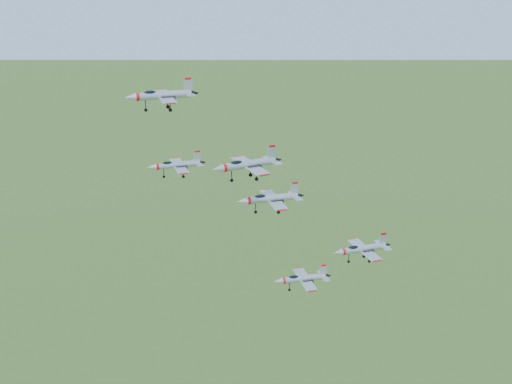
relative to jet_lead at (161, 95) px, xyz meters
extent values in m
cylinder|color=#A3A7B0|center=(0.41, 0.02, -0.04)|extent=(10.37, 2.04, 1.49)
cone|color=#A3A7B0|center=(-5.77, -0.31, -0.04)|extent=(2.14, 1.60, 1.49)
cone|color=black|center=(6.36, 0.34, -0.04)|extent=(1.67, 1.35, 1.27)
ellipsoid|color=black|center=(-2.11, -0.11, 0.53)|extent=(2.57, 1.21, 0.95)
cube|color=#A3A7B0|center=(0.81, -3.17, -0.32)|extent=(2.90, 5.18, 0.16)
cube|color=#A3A7B0|center=(0.47, 3.24, -0.32)|extent=(2.90, 5.18, 0.16)
cube|color=#A3A7B0|center=(5.10, 0.28, 1.51)|extent=(1.72, 0.23, 2.41)
cube|color=red|center=(5.10, 0.28, 2.77)|extent=(1.27, 0.23, 0.40)
cylinder|color=#A3A7B0|center=(1.95, -4.86, -12.15)|extent=(8.26, 1.60, 1.19)
cone|color=#A3A7B0|center=(-2.97, -5.11, -12.15)|extent=(1.70, 1.27, 1.19)
cone|color=black|center=(6.69, -4.62, -12.15)|extent=(1.33, 1.07, 1.01)
ellipsoid|color=black|center=(-0.05, -4.96, -11.70)|extent=(2.05, 0.95, 0.75)
cube|color=#A3A7B0|center=(2.26, -7.40, -12.38)|extent=(2.30, 4.12, 0.13)
cube|color=#A3A7B0|center=(2.01, -2.30, -12.38)|extent=(2.30, 4.12, 0.13)
cube|color=#A3A7B0|center=(5.69, -4.67, -10.92)|extent=(1.37, 0.18, 1.92)
cube|color=red|center=(5.69, -4.67, -9.91)|extent=(1.01, 0.18, 0.32)
cylinder|color=#A3A7B0|center=(11.36, -22.37, -7.17)|extent=(9.38, 3.24, 1.34)
cone|color=#A3A7B0|center=(5.90, -23.53, -7.17)|extent=(2.10, 1.70, 1.34)
cone|color=black|center=(16.62, -21.26, -7.17)|extent=(1.65, 1.42, 1.14)
ellipsoid|color=black|center=(9.14, -22.84, -6.66)|extent=(2.42, 1.42, 0.85)
cube|color=#A3A7B0|center=(12.16, -25.16, -7.43)|extent=(3.27, 4.94, 0.14)
cube|color=#A3A7B0|center=(10.96, -19.50, -7.43)|extent=(3.27, 4.94, 0.14)
cube|color=#A3A7B0|center=(15.51, -21.49, -5.77)|extent=(1.54, 0.44, 2.17)
cube|color=red|center=(15.51, -21.49, -4.64)|extent=(1.14, 0.38, 0.36)
cylinder|color=#A3A7B0|center=(20.71, -2.59, -21.36)|extent=(10.35, 1.79, 1.49)
cone|color=#A3A7B0|center=(14.52, -2.77, -21.36)|extent=(2.11, 1.55, 1.49)
cone|color=black|center=(26.66, -2.42, -21.36)|extent=(1.64, 1.31, 1.27)
ellipsoid|color=black|center=(18.19, -2.66, -20.80)|extent=(2.55, 1.14, 0.95)
cube|color=#A3A7B0|center=(21.03, -5.79, -21.65)|extent=(2.78, 5.12, 0.16)
cube|color=#A3A7B0|center=(20.84, 0.62, -21.65)|extent=(2.78, 5.12, 0.16)
cube|color=#A3A7B0|center=(25.40, -2.45, -19.82)|extent=(1.72, 0.19, 2.41)
cube|color=red|center=(25.40, -2.45, -18.56)|extent=(1.26, 0.20, 0.40)
cylinder|color=#A3A7B0|center=(20.98, -23.31, -28.72)|extent=(7.83, 1.18, 1.13)
cone|color=#A3A7B0|center=(16.29, -23.28, -28.72)|extent=(1.57, 1.14, 1.13)
cone|color=black|center=(25.50, -23.35, -28.72)|extent=(1.22, 0.97, 0.96)
ellipsoid|color=black|center=(19.07, -23.30, -28.30)|extent=(1.92, 0.83, 0.72)
cube|color=#A3A7B0|center=(21.14, -25.75, -28.94)|extent=(2.02, 3.84, 0.12)
cube|color=#A3A7B0|center=(21.17, -20.88, -28.94)|extent=(2.02, 3.84, 0.12)
cube|color=#A3A7B0|center=(24.54, -23.34, -27.55)|extent=(1.30, 0.11, 1.83)
cube|color=red|center=(24.54, -23.34, -26.59)|extent=(0.96, 0.13, 0.30)
cylinder|color=#A3A7B0|center=(36.77, -11.92, -29.89)|extent=(9.42, 2.26, 1.35)
cone|color=#A3A7B0|center=(31.20, -12.48, -29.89)|extent=(1.99, 1.53, 1.35)
cone|color=black|center=(42.14, -11.39, -29.89)|extent=(1.56, 1.28, 1.15)
ellipsoid|color=black|center=(34.50, -12.15, -29.38)|extent=(2.37, 1.19, 0.86)
cube|color=#A3A7B0|center=(37.26, -14.79, -30.15)|extent=(2.82, 4.78, 0.15)
cube|color=#A3A7B0|center=(36.69, -9.01, -30.15)|extent=(2.82, 4.78, 0.15)
cube|color=#A3A7B0|center=(41.00, -11.51, -28.49)|extent=(1.56, 0.28, 2.18)
cube|color=red|center=(41.00, -11.51, -27.35)|extent=(1.15, 0.26, 0.36)
camera|label=1|loc=(-13.67, -129.91, 29.26)|focal=50.00mm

